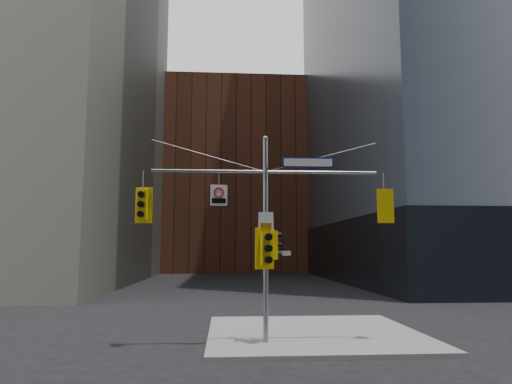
{
  "coord_description": "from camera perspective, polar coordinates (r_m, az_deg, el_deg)",
  "views": [
    {
      "loc": [
        -1.4,
        -13.85,
        3.29
      ],
      "look_at": [
        -0.34,
        2.0,
        5.27
      ],
      "focal_mm": 32.0,
      "sensor_mm": 36.0,
      "label": 1
    }
  ],
  "objects": [
    {
      "name": "regulatory_sign_pole",
      "position": [
        15.82,
        1.25,
        -3.82
      ],
      "size": [
        0.52,
        0.04,
        0.68
      ],
      "rotation": [
        0.0,
        0.0,
        -0.0
      ],
      "color": "silver",
      "rests_on": "ground"
    },
    {
      "name": "street_blade_ew",
      "position": [
        15.96,
        2.84,
        -7.65
      ],
      "size": [
        0.84,
        0.14,
        0.17
      ],
      "rotation": [
        0.0,
        0.0,
        -0.12
      ],
      "color": "silver",
      "rests_on": "ground"
    },
    {
      "name": "traffic_light_west_arm",
      "position": [
        16.18,
        -14.0,
        -1.55
      ],
      "size": [
        0.6,
        0.5,
        1.25
      ],
      "rotation": [
        0.0,
        0.0,
        -0.11
      ],
      "color": "yellow",
      "rests_on": "ground"
    },
    {
      "name": "sidewalk_corner",
      "position": [
        18.45,
        7.16,
        -17.1
      ],
      "size": [
        8.0,
        8.0,
        0.15
      ],
      "primitive_type": "cube",
      "color": "gray",
      "rests_on": "ground"
    },
    {
      "name": "street_sign_blade",
      "position": [
        16.4,
        6.51,
        3.68
      ],
      "size": [
        1.85,
        0.06,
        0.36
      ],
      "rotation": [
        0.0,
        0.0,
        0.0
      ],
      "color": "navy",
      "rests_on": "ground"
    },
    {
      "name": "street_blade_ns",
      "position": [
        16.36,
        1.08,
        -8.55
      ],
      "size": [
        0.1,
        0.66,
        0.13
      ],
      "rotation": [
        0.0,
        0.0,
        0.1
      ],
      "color": "#145926",
      "rests_on": "ground"
    },
    {
      "name": "podium_ne",
      "position": [
        54.47,
        29.03,
        -6.55
      ],
      "size": [
        36.4,
        36.4,
        6.0
      ],
      "primitive_type": "cube",
      "color": "black",
      "rests_on": "ground"
    },
    {
      "name": "regulatory_sign_arm",
      "position": [
        15.94,
        -4.66,
        -0.31
      ],
      "size": [
        0.59,
        0.11,
        0.73
      ],
      "rotation": [
        0.0,
        0.0,
        0.12
      ],
      "color": "silver",
      "rests_on": "ground"
    },
    {
      "name": "traffic_light_pole_front",
      "position": [
        15.64,
        1.3,
        -7.05
      ],
      "size": [
        0.67,
        0.62,
        1.43
      ],
      "rotation": [
        0.0,
        0.0,
        0.25
      ],
      "color": "yellow",
      "rests_on": "ground"
    },
    {
      "name": "traffic_light_pole_side",
      "position": [
        15.95,
        2.38,
        -6.65
      ],
      "size": [
        0.41,
        0.35,
        1.0
      ],
      "rotation": [
        0.0,
        0.0,
        1.69
      ],
      "color": "yellow",
      "rests_on": "ground"
    },
    {
      "name": "traffic_light_east_arm",
      "position": [
        16.89,
        15.75,
        -1.72
      ],
      "size": [
        0.58,
        0.49,
        1.22
      ],
      "rotation": [
        0.0,
        0.0,
        3.03
      ],
      "color": "yellow",
      "rests_on": "ground"
    },
    {
      "name": "brick_midrise",
      "position": [
        72.66,
        -2.7,
        1.36
      ],
      "size": [
        26.0,
        20.0,
        28.0
      ],
      "primitive_type": "cube",
      "color": "brown",
      "rests_on": "ground"
    },
    {
      "name": "signal_assembly",
      "position": [
        15.94,
        1.21,
        -3.07
      ],
      "size": [
        8.0,
        0.8,
        7.3
      ],
      "color": "gray",
      "rests_on": "ground"
    },
    {
      "name": "ground",
      "position": [
        14.3,
        2.01,
        -20.41
      ],
      "size": [
        160.0,
        160.0,
        0.0
      ],
      "primitive_type": "plane",
      "color": "black",
      "rests_on": "ground"
    }
  ]
}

